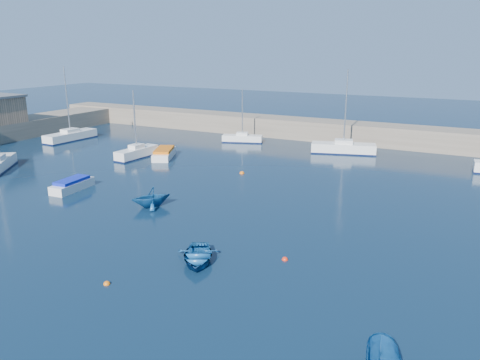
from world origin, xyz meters
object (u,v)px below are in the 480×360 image
at_px(sailboat_5, 242,138).
at_px(dinghy_left, 151,197).
at_px(sailboat_4, 71,136).
at_px(motorboat_1, 72,185).
at_px(sailboat_3, 137,152).
at_px(motorboat_2, 164,153).
at_px(sailboat_6, 343,148).
at_px(dinghy_center, 197,256).

xyz_separation_m(sailboat_5, dinghy_left, (5.47, -26.70, 0.28)).
height_order(sailboat_4, dinghy_left, sailboat_4).
distance_m(sailboat_5, motorboat_1, 26.54).
height_order(sailboat_3, motorboat_2, sailboat_3).
bearing_deg(motorboat_1, sailboat_6, 51.70).
xyz_separation_m(motorboat_2, dinghy_left, (9.37, -14.55, 0.30)).
bearing_deg(sailboat_5, motorboat_2, 143.76).
xyz_separation_m(sailboat_6, motorboat_1, (-17.36, -25.87, -0.17)).
height_order(sailboat_6, dinghy_center, sailboat_6).
height_order(sailboat_3, motorboat_1, sailboat_3).
bearing_deg(sailboat_5, sailboat_3, 135.70).
height_order(sailboat_3, dinghy_left, sailboat_3).
bearing_deg(sailboat_3, sailboat_4, 167.91).
distance_m(sailboat_4, dinghy_center, 42.84).
bearing_deg(dinghy_center, sailboat_6, 62.83).
xyz_separation_m(sailboat_4, dinghy_center, (35.51, -23.95, -0.25)).
bearing_deg(dinghy_left, motorboat_1, -146.42).
height_order(sailboat_4, dinghy_center, sailboat_4).
relative_size(sailboat_3, sailboat_6, 0.78).
bearing_deg(sailboat_6, motorboat_2, 107.94).
bearing_deg(motorboat_1, dinghy_left, -7.03).
distance_m(sailboat_3, motorboat_2, 3.13).
height_order(sailboat_4, sailboat_5, sailboat_4).
height_order(sailboat_6, motorboat_2, sailboat_6).
distance_m(sailboat_6, dinghy_left, 27.57).
height_order(sailboat_3, dinghy_center, sailboat_3).
bearing_deg(dinghy_center, motorboat_1, 130.10).
relative_size(sailboat_3, dinghy_center, 2.11).
relative_size(sailboat_5, motorboat_1, 1.62).
bearing_deg(motorboat_2, sailboat_5, 47.07).
bearing_deg(dinghy_center, dinghy_left, 114.05).
xyz_separation_m(sailboat_6, motorboat_2, (-17.69, -11.73, -0.15)).
xyz_separation_m(sailboat_4, sailboat_5, (21.41, 9.55, -0.10)).
relative_size(sailboat_4, dinghy_left, 3.21).
relative_size(motorboat_1, dinghy_center, 1.20).
distance_m(sailboat_3, motorboat_1, 12.98).
xyz_separation_m(sailboat_4, sailboat_6, (35.21, 9.13, 0.03)).
bearing_deg(sailboat_3, sailboat_6, 36.51).
height_order(motorboat_2, dinghy_left, dinghy_left).
bearing_deg(dinghy_left, sailboat_4, -176.37).
distance_m(dinghy_center, dinghy_left, 10.99).
height_order(sailboat_5, dinghy_left, sailboat_5).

